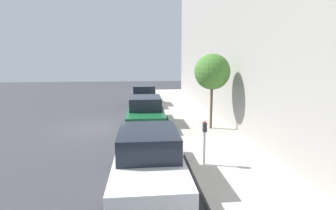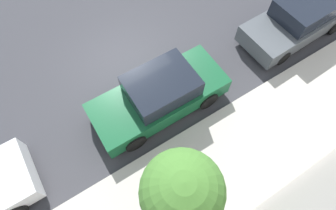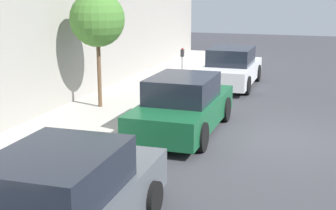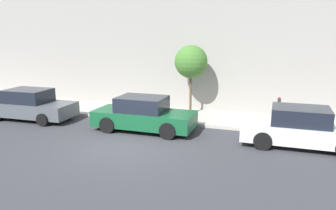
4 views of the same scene
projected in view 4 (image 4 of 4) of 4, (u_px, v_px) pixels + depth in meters
name	position (u px, v px, depth m)	size (l,w,h in m)	color
ground_plane	(125.00, 146.00, 12.68)	(60.00, 60.00, 0.00)	#38383D
sidewalk	(167.00, 115.00, 17.30)	(3.02, 32.00, 0.15)	#B2ADA3
parked_sedan_nearest	(301.00, 128.00, 12.54)	(1.92, 4.51, 1.54)	silver
parked_sedan_second	(144.00, 115.00, 14.62)	(1.92, 4.50, 1.54)	#14512D
parked_sedan_third	(30.00, 105.00, 16.54)	(1.93, 4.55, 1.54)	#4C5156
parking_meter_near	(279.00, 109.00, 14.38)	(0.11, 0.15, 1.41)	#ADADB2
street_tree	(191.00, 62.00, 16.63)	(1.68, 1.68, 3.56)	brown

